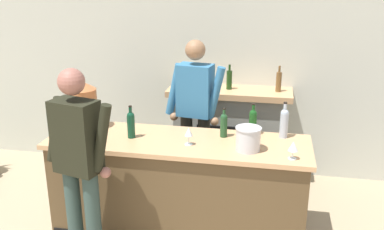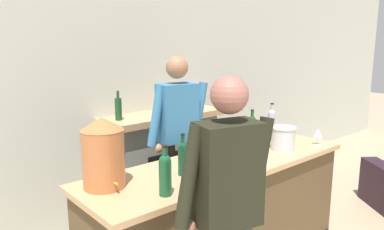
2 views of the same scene
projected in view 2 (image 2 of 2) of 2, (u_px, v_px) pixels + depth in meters
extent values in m
cube|color=beige|center=(133.00, 92.00, 4.23)|extent=(12.00, 0.07, 2.75)
cube|color=brown|center=(222.00, 219.00, 3.17)|extent=(2.38, 0.67, 0.93)
cube|color=tan|center=(223.00, 164.00, 3.08)|extent=(2.45, 0.74, 0.04)
cube|color=gray|center=(163.00, 164.00, 4.35)|extent=(1.30, 0.44, 1.07)
cube|color=black|center=(176.00, 180.00, 4.20)|extent=(0.71, 0.02, 0.69)
cube|color=tan|center=(163.00, 116.00, 4.22)|extent=(1.46, 0.52, 0.07)
cylinder|color=#184121|center=(118.00, 109.00, 3.82)|extent=(0.07, 0.07, 0.23)
cylinder|color=#184121|center=(118.00, 94.00, 3.79)|extent=(0.03, 0.03, 0.08)
cylinder|color=#1B3C14|center=(162.00, 104.00, 4.18)|extent=(0.07, 0.07, 0.22)
cylinder|color=#1B3C14|center=(162.00, 91.00, 4.15)|extent=(0.03, 0.03, 0.07)
cylinder|color=brown|center=(200.00, 98.00, 4.55)|extent=(0.06, 0.06, 0.23)
cylinder|color=brown|center=(200.00, 86.00, 4.52)|extent=(0.03, 0.03, 0.08)
cube|color=black|center=(228.00, 174.00, 2.09)|extent=(0.40, 0.30, 0.59)
cylinder|color=black|center=(259.00, 164.00, 2.20)|extent=(0.20, 0.08, 0.57)
sphere|color=#975D4F|center=(256.00, 210.00, 2.28)|extent=(0.09, 0.09, 0.09)
cylinder|color=black|center=(189.00, 177.00, 2.00)|extent=(0.20, 0.08, 0.57)
sphere|color=#975D4F|center=(188.00, 227.00, 2.08)|extent=(0.09, 0.09, 0.09)
sphere|color=#975D4F|center=(229.00, 95.00, 2.00)|extent=(0.21, 0.21, 0.21)
cylinder|color=#292921|center=(169.00, 192.00, 3.63)|extent=(0.13, 0.13, 1.00)
cylinder|color=#292921|center=(187.00, 188.00, 3.73)|extent=(0.13, 0.13, 1.00)
cube|color=teal|center=(177.00, 113.00, 3.52)|extent=(0.39, 0.28, 0.55)
cylinder|color=teal|center=(156.00, 116.00, 3.39)|extent=(0.20, 0.08, 0.57)
sphere|color=#946B4B|center=(158.00, 148.00, 3.43)|extent=(0.09, 0.09, 0.09)
cylinder|color=teal|center=(199.00, 111.00, 3.62)|extent=(0.20, 0.08, 0.57)
sphere|color=#946B4B|center=(200.00, 141.00, 3.67)|extent=(0.09, 0.09, 0.09)
sphere|color=#946B4B|center=(177.00, 67.00, 3.44)|extent=(0.21, 0.21, 0.21)
cylinder|color=#BC6B3B|center=(103.00, 159.00, 2.51)|extent=(0.28, 0.28, 0.40)
cone|color=#BC6B3B|center=(102.00, 124.00, 2.46)|extent=(0.29, 0.29, 0.08)
cylinder|color=#B29333|center=(116.00, 184.00, 2.41)|extent=(0.02, 0.04, 0.02)
cylinder|color=silver|center=(283.00, 139.00, 3.39)|extent=(0.21, 0.21, 0.20)
cylinder|color=silver|center=(284.00, 128.00, 3.37)|extent=(0.23, 0.23, 0.01)
cylinder|color=#154819|center=(252.00, 130.00, 3.68)|extent=(0.07, 0.07, 0.22)
sphere|color=#154819|center=(252.00, 119.00, 3.66)|extent=(0.07, 0.07, 0.07)
cylinder|color=#154819|center=(252.00, 115.00, 3.65)|extent=(0.03, 0.03, 0.08)
cylinder|color=black|center=(252.00, 110.00, 3.64)|extent=(0.03, 0.03, 0.01)
cylinder|color=#1E4625|center=(242.00, 138.00, 3.44)|extent=(0.07, 0.07, 0.20)
sphere|color=#1E4625|center=(242.00, 127.00, 3.42)|extent=(0.06, 0.06, 0.06)
cylinder|color=#1E4625|center=(242.00, 123.00, 3.41)|extent=(0.03, 0.03, 0.08)
cylinder|color=black|center=(242.00, 119.00, 3.40)|extent=(0.03, 0.03, 0.01)
cylinder|color=#103E28|center=(183.00, 161.00, 2.75)|extent=(0.07, 0.07, 0.22)
sphere|color=#103E28|center=(183.00, 146.00, 2.73)|extent=(0.07, 0.07, 0.07)
cylinder|color=#103E28|center=(183.00, 141.00, 2.72)|extent=(0.03, 0.03, 0.08)
cylinder|color=black|center=(183.00, 134.00, 2.71)|extent=(0.03, 0.03, 0.01)
cylinder|color=#A5B2C3|center=(271.00, 125.00, 3.86)|extent=(0.08, 0.08, 0.24)
sphere|color=#A5B2C3|center=(272.00, 113.00, 3.83)|extent=(0.07, 0.07, 0.07)
cylinder|color=#A5B2C3|center=(272.00, 109.00, 3.82)|extent=(0.03, 0.03, 0.09)
cylinder|color=black|center=(272.00, 104.00, 3.81)|extent=(0.03, 0.03, 0.01)
cylinder|color=#164F2D|center=(165.00, 178.00, 2.39)|extent=(0.08, 0.08, 0.23)
sphere|color=#164F2D|center=(165.00, 161.00, 2.36)|extent=(0.08, 0.08, 0.08)
cylinder|color=#164F2D|center=(165.00, 154.00, 2.36)|extent=(0.03, 0.03, 0.09)
cylinder|color=black|center=(165.00, 146.00, 2.35)|extent=(0.04, 0.04, 0.01)
cylinder|color=silver|center=(241.00, 161.00, 3.08)|extent=(0.07, 0.07, 0.01)
cylinder|color=silver|center=(242.00, 156.00, 3.07)|extent=(0.01, 0.01, 0.08)
cone|color=silver|center=(242.00, 147.00, 3.06)|extent=(0.07, 0.07, 0.08)
cylinder|color=silver|center=(317.00, 144.00, 3.56)|extent=(0.07, 0.07, 0.01)
cylinder|color=silver|center=(317.00, 141.00, 3.55)|extent=(0.01, 0.01, 0.07)
cone|color=silver|center=(318.00, 133.00, 3.54)|extent=(0.08, 0.08, 0.08)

